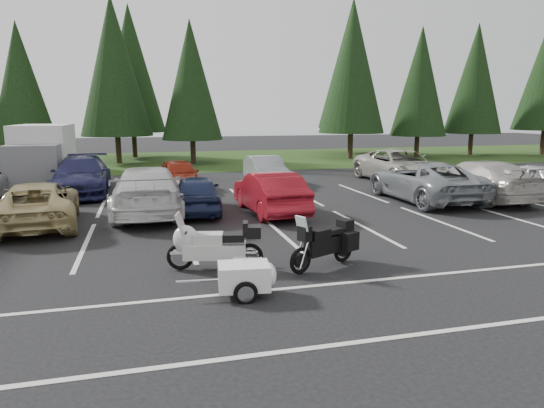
{
  "coord_description": "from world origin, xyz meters",
  "views": [
    {
      "loc": [
        -3.24,
        -12.36,
        3.48
      ],
      "look_at": [
        -0.13,
        -0.5,
        1.16
      ],
      "focal_mm": 32.0,
      "sensor_mm": 36.0,
      "label": 1
    }
  ],
  "objects_px": {
    "box_truck": "(41,156)",
    "car_near_8": "(530,179)",
    "car_near_6": "(424,181)",
    "car_near_7": "(477,180)",
    "car_far_3": "(266,171)",
    "car_far_4": "(400,166)",
    "car_near_2": "(38,204)",
    "car_far_1": "(81,176)",
    "car_near_4": "(197,194)",
    "adventure_motorcycle": "(323,240)",
    "car_far_2": "(179,175)",
    "touring_motorcycle": "(215,241)",
    "cargo_trailer": "(244,280)",
    "car_near_5": "(270,192)",
    "car_near_3": "(148,191)"
  },
  "relations": [
    {
      "from": "car_near_7",
      "to": "car_far_1",
      "type": "distance_m",
      "value": 16.56
    },
    {
      "from": "box_truck",
      "to": "car_near_4",
      "type": "distance_m",
      "value": 10.28
    },
    {
      "from": "car_far_3",
      "to": "cargo_trailer",
      "type": "relative_size",
      "value": 2.98
    },
    {
      "from": "box_truck",
      "to": "car_near_8",
      "type": "bearing_deg",
      "value": -21.05
    },
    {
      "from": "car_near_5",
      "to": "car_near_6",
      "type": "height_order",
      "value": "car_near_6"
    },
    {
      "from": "car_near_6",
      "to": "car_far_4",
      "type": "xyz_separation_m",
      "value": [
        1.69,
        4.92,
        0.03
      ]
    },
    {
      "from": "car_near_6",
      "to": "car_far_3",
      "type": "relative_size",
      "value": 1.36
    },
    {
      "from": "car_far_3",
      "to": "adventure_motorcycle",
      "type": "xyz_separation_m",
      "value": [
        -1.87,
        -12.85,
        -0.03
      ]
    },
    {
      "from": "car_near_3",
      "to": "car_far_3",
      "type": "height_order",
      "value": "car_near_3"
    },
    {
      "from": "car_near_4",
      "to": "car_near_5",
      "type": "relative_size",
      "value": 0.9
    },
    {
      "from": "car_far_3",
      "to": "car_far_4",
      "type": "relative_size",
      "value": 0.71
    },
    {
      "from": "car_far_1",
      "to": "car_far_2",
      "type": "bearing_deg",
      "value": 0.83
    },
    {
      "from": "car_far_3",
      "to": "car_far_4",
      "type": "xyz_separation_m",
      "value": [
        6.76,
        -0.9,
        0.13
      ]
    },
    {
      "from": "car_far_3",
      "to": "car_near_2",
      "type": "bearing_deg",
      "value": -142.79
    },
    {
      "from": "car_far_2",
      "to": "car_far_4",
      "type": "distance_m",
      "value": 10.97
    },
    {
      "from": "car_far_4",
      "to": "touring_motorcycle",
      "type": "relative_size",
      "value": 2.5
    },
    {
      "from": "box_truck",
      "to": "touring_motorcycle",
      "type": "height_order",
      "value": "box_truck"
    },
    {
      "from": "car_near_6",
      "to": "car_near_2",
      "type": "bearing_deg",
      "value": 4.31
    },
    {
      "from": "car_near_2",
      "to": "car_near_8",
      "type": "height_order",
      "value": "car_near_8"
    },
    {
      "from": "car_near_6",
      "to": "touring_motorcycle",
      "type": "bearing_deg",
      "value": 35.67
    },
    {
      "from": "car_near_2",
      "to": "car_far_2",
      "type": "height_order",
      "value": "car_far_2"
    },
    {
      "from": "car_near_6",
      "to": "car_far_3",
      "type": "xyz_separation_m",
      "value": [
        -5.07,
        5.82,
        -0.1
      ]
    },
    {
      "from": "car_near_2",
      "to": "car_near_7",
      "type": "height_order",
      "value": "car_near_7"
    },
    {
      "from": "car_near_6",
      "to": "car_far_4",
      "type": "bearing_deg",
      "value": -108.4
    },
    {
      "from": "cargo_trailer",
      "to": "car_near_3",
      "type": "bearing_deg",
      "value": 107.87
    },
    {
      "from": "car_near_6",
      "to": "adventure_motorcycle",
      "type": "height_order",
      "value": "car_near_6"
    },
    {
      "from": "car_near_8",
      "to": "cargo_trailer",
      "type": "height_order",
      "value": "car_near_8"
    },
    {
      "from": "box_truck",
      "to": "car_near_2",
      "type": "height_order",
      "value": "box_truck"
    },
    {
      "from": "car_near_4",
      "to": "car_near_8",
      "type": "relative_size",
      "value": 0.98
    },
    {
      "from": "car_near_2",
      "to": "touring_motorcycle",
      "type": "height_order",
      "value": "car_near_2"
    },
    {
      "from": "car_near_6",
      "to": "car_near_7",
      "type": "relative_size",
      "value": 1.03
    },
    {
      "from": "cargo_trailer",
      "to": "adventure_motorcycle",
      "type": "distance_m",
      "value": 2.45
    },
    {
      "from": "adventure_motorcycle",
      "to": "car_far_1",
      "type": "bearing_deg",
      "value": 93.21
    },
    {
      "from": "car_near_2",
      "to": "cargo_trailer",
      "type": "height_order",
      "value": "car_near_2"
    },
    {
      "from": "car_near_8",
      "to": "car_far_1",
      "type": "distance_m",
      "value": 19.18
    },
    {
      "from": "car_far_1",
      "to": "adventure_motorcycle",
      "type": "height_order",
      "value": "car_far_1"
    },
    {
      "from": "car_near_2",
      "to": "car_far_4",
      "type": "relative_size",
      "value": 0.83
    },
    {
      "from": "car_near_3",
      "to": "cargo_trailer",
      "type": "distance_m",
      "value": 8.53
    },
    {
      "from": "car_near_2",
      "to": "car_near_8",
      "type": "bearing_deg",
      "value": 176.76
    },
    {
      "from": "car_far_3",
      "to": "cargo_trailer",
      "type": "bearing_deg",
      "value": -105.35
    },
    {
      "from": "car_near_8",
      "to": "car_far_1",
      "type": "xyz_separation_m",
      "value": [
        -18.47,
        5.17,
        0.11
      ]
    },
    {
      "from": "car_near_4",
      "to": "car_far_1",
      "type": "bearing_deg",
      "value": -46.25
    },
    {
      "from": "car_near_5",
      "to": "car_far_4",
      "type": "bearing_deg",
      "value": -148.8
    },
    {
      "from": "car_near_2",
      "to": "car_far_3",
      "type": "relative_size",
      "value": 1.18
    },
    {
      "from": "car_far_2",
      "to": "car_far_4",
      "type": "bearing_deg",
      "value": -6.86
    },
    {
      "from": "car_near_2",
      "to": "car_near_8",
      "type": "relative_size",
      "value": 1.22
    },
    {
      "from": "adventure_motorcycle",
      "to": "car_near_6",
      "type": "bearing_deg",
      "value": 20.53
    },
    {
      "from": "car_near_2",
      "to": "car_far_3",
      "type": "distance_m",
      "value": 11.2
    },
    {
      "from": "car_near_4",
      "to": "cargo_trailer",
      "type": "bearing_deg",
      "value": 94.06
    },
    {
      "from": "touring_motorcycle",
      "to": "car_near_5",
      "type": "bearing_deg",
      "value": 77.22
    }
  ]
}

